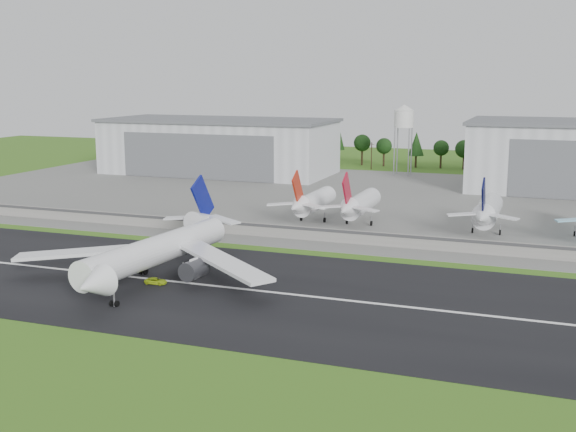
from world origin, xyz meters
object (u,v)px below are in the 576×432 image
at_px(parked_jet_red_a, 311,202).
at_px(parked_jet_red_b, 358,204).
at_px(ground_vehicle, 156,281).
at_px(parked_jet_navy, 487,212).
at_px(main_airliner, 155,257).

xyz_separation_m(parked_jet_red_a, parked_jet_red_b, (13.56, 0.02, 0.10)).
xyz_separation_m(ground_vehicle, parked_jet_navy, (57.22, 69.41, 5.58)).
height_order(ground_vehicle, parked_jet_red_a, parked_jet_red_a).
xyz_separation_m(ground_vehicle, parked_jet_red_a, (9.35, 69.36, 5.26)).
height_order(main_airliner, parked_jet_navy, main_airliner).
bearing_deg(parked_jet_red_a, ground_vehicle, -97.68).
bearing_deg(main_airliner, parked_jet_red_b, -104.32).
bearing_deg(parked_jet_navy, parked_jet_red_b, -179.95).
relative_size(ground_vehicle, parked_jet_red_a, 0.14).
relative_size(ground_vehicle, parked_jet_navy, 0.14).
xyz_separation_m(parked_jet_red_a, parked_jet_navy, (47.87, 0.05, 0.32)).
height_order(main_airliner, parked_jet_red_a, main_airliner).
distance_m(parked_jet_red_a, parked_jet_red_b, 13.56).
bearing_deg(parked_jet_navy, main_airliner, -131.16).
bearing_deg(main_airliner, ground_vehicle, 125.40).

